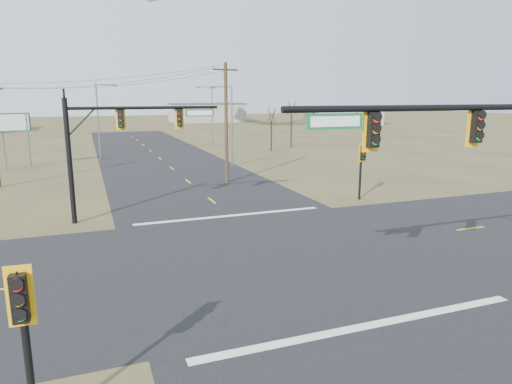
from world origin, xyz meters
TOP-DOWN VIEW (x-y plane):
  - ground at (0.00, 0.00)m, footprint 320.00×320.00m
  - road_ew at (0.00, 0.00)m, footprint 160.00×14.00m
  - road_ns at (0.00, 0.00)m, footprint 14.00×160.00m
  - stop_bar_near at (0.00, -7.50)m, footprint 12.00×0.40m
  - stop_bar_far at (0.00, 7.50)m, footprint 12.00×0.40m
  - mast_arm_near at (4.25, -7.54)m, footprint 11.13×0.41m
  - mast_arm_far at (-6.28, 9.24)m, footprint 9.05×0.50m
  - pedestal_signal_ne at (10.24, 8.56)m, footprint 0.61×0.52m
  - pedestal_signal_sw at (-9.76, -9.13)m, footprint 0.58×0.50m
  - utility_pole_near at (3.08, 18.37)m, footprint 2.40×0.88m
  - highway_sign at (-14.90, 33.30)m, footprint 2.97×0.85m
  - streetlight_a at (6.13, 27.00)m, footprint 2.38×0.29m
  - streetlight_b at (9.99, 49.20)m, footprint 2.48×0.29m
  - streetlight_c at (-6.45, 38.20)m, footprint 2.47×0.29m
  - bare_tree_c at (15.58, 38.53)m, footprint 3.24×3.24m
  - bare_tree_d at (20.03, 41.73)m, footprint 2.93×2.93m
  - warehouse_mid at (25.00, 110.00)m, footprint 20.00×12.00m
  - warehouse_right at (55.00, 85.00)m, footprint 18.00×10.00m

SIDE VIEW (x-z plane):
  - ground at x=0.00m, z-range 0.00..0.00m
  - road_ew at x=0.00m, z-range 0.00..0.02m
  - road_ns at x=0.00m, z-range 0.00..0.02m
  - stop_bar_near at x=0.00m, z-range 0.03..0.03m
  - stop_bar_far at x=0.00m, z-range 0.03..0.03m
  - warehouse_right at x=55.00m, z-range 0.00..4.50m
  - warehouse_mid at x=25.00m, z-range 0.00..5.00m
  - pedestal_signal_sw at x=-9.76m, z-range 0.97..5.02m
  - pedestal_signal_ne at x=10.24m, z-range 0.98..5.14m
  - highway_sign at x=-14.90m, z-range 1.21..6.94m
  - streetlight_a at x=6.13m, z-range 0.52..9.03m
  - streetlight_c at x=-6.45m, z-range 0.54..9.39m
  - bare_tree_c at x=15.58m, z-range 1.81..8.15m
  - streetlight_b at x=9.99m, z-range 0.54..9.45m
  - utility_pole_near at x=3.08m, z-range 0.18..10.32m
  - mast_arm_far at x=-6.28m, z-range 1.62..8.95m
  - mast_arm_near at x=4.25m, z-range 1.73..9.41m
  - bare_tree_d at x=20.03m, z-range 2.18..9.33m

